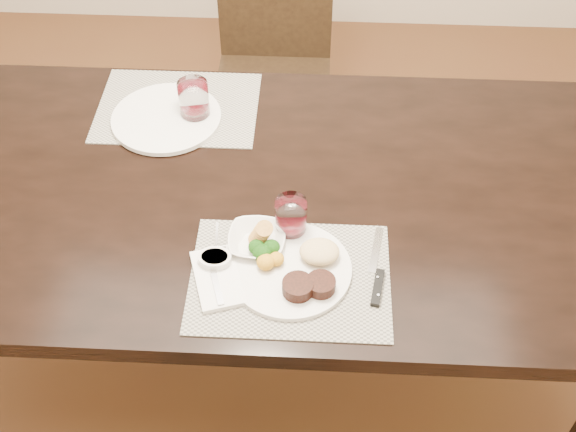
{
  "coord_description": "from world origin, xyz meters",
  "views": [
    {
      "loc": [
        0.17,
        -1.31,
        2.07
      ],
      "look_at": [
        0.11,
        -0.16,
        0.82
      ],
      "focal_mm": 45.0,
      "sensor_mm": 36.0,
      "label": 1
    }
  ],
  "objects_px": {
    "chair_far": "(274,58)",
    "cracker_bowl": "(257,240)",
    "dinner_plate": "(296,268)",
    "far_plate": "(166,118)",
    "steak_knife": "(377,278)",
    "wine_glass_near": "(291,219)"
  },
  "relations": [
    {
      "from": "dinner_plate",
      "to": "steak_knife",
      "type": "relative_size",
      "value": 1.19
    },
    {
      "from": "chair_far",
      "to": "steak_knife",
      "type": "bearing_deg",
      "value": -75.34
    },
    {
      "from": "wine_glass_near",
      "to": "chair_far",
      "type": "bearing_deg",
      "value": 96.02
    },
    {
      "from": "chair_far",
      "to": "wine_glass_near",
      "type": "bearing_deg",
      "value": -83.98
    },
    {
      "from": "dinner_plate",
      "to": "wine_glass_near",
      "type": "bearing_deg",
      "value": 105.01
    },
    {
      "from": "steak_knife",
      "to": "far_plate",
      "type": "height_order",
      "value": "far_plate"
    },
    {
      "from": "dinner_plate",
      "to": "far_plate",
      "type": "relative_size",
      "value": 0.92
    },
    {
      "from": "dinner_plate",
      "to": "steak_knife",
      "type": "height_order",
      "value": "dinner_plate"
    },
    {
      "from": "cracker_bowl",
      "to": "wine_glass_near",
      "type": "bearing_deg",
      "value": 30.51
    },
    {
      "from": "wine_glass_near",
      "to": "steak_knife",
      "type": "bearing_deg",
      "value": -33.68
    },
    {
      "from": "far_plate",
      "to": "wine_glass_near",
      "type": "bearing_deg",
      "value": -47.5
    },
    {
      "from": "chair_far",
      "to": "wine_glass_near",
      "type": "xyz_separation_m",
      "value": [
        0.11,
        -1.08,
        0.3
      ]
    },
    {
      "from": "far_plate",
      "to": "cracker_bowl",
      "type": "bearing_deg",
      "value": -57.0
    },
    {
      "from": "wine_glass_near",
      "to": "cracker_bowl",
      "type": "bearing_deg",
      "value": -149.49
    },
    {
      "from": "wine_glass_near",
      "to": "far_plate",
      "type": "distance_m",
      "value": 0.55
    },
    {
      "from": "steak_knife",
      "to": "cracker_bowl",
      "type": "height_order",
      "value": "cracker_bowl"
    },
    {
      "from": "chair_far",
      "to": "cracker_bowl",
      "type": "relative_size",
      "value": 6.53
    },
    {
      "from": "cracker_bowl",
      "to": "wine_glass_near",
      "type": "height_order",
      "value": "wine_glass_near"
    },
    {
      "from": "chair_far",
      "to": "steak_knife",
      "type": "xyz_separation_m",
      "value": [
        0.32,
        -1.22,
        0.26
      ]
    },
    {
      "from": "chair_far",
      "to": "far_plate",
      "type": "relative_size",
      "value": 2.9
    },
    {
      "from": "cracker_bowl",
      "to": "far_plate",
      "type": "xyz_separation_m",
      "value": [
        -0.29,
        0.45,
        -0.01
      ]
    },
    {
      "from": "dinner_plate",
      "to": "far_plate",
      "type": "xyz_separation_m",
      "value": [
        -0.39,
        0.53,
        -0.01
      ]
    }
  ]
}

